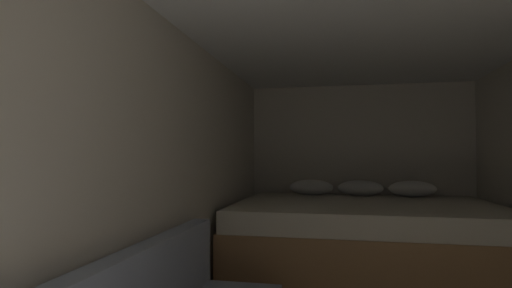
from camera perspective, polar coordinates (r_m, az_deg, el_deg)
name	(u,v)px	position (r m, az deg, el deg)	size (l,w,h in m)	color
wall_back	(359,171)	(5.06, 14.45, -3.68)	(2.72, 0.05, 2.09)	beige
wall_left	(163,183)	(2.62, -13.13, -5.48)	(0.05, 5.31, 2.09)	beige
ceiling_slab	(380,0)	(2.55, 17.21, 18.97)	(2.72, 5.31, 0.05)	white
bed	(364,241)	(4.17, 15.16, -13.12)	(2.50, 1.83, 0.95)	#9E7247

